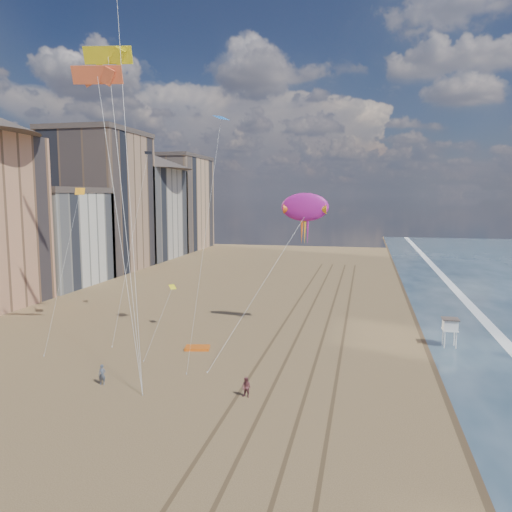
{
  "coord_description": "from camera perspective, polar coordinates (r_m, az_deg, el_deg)",
  "views": [
    {
      "loc": [
        8.29,
        -23.13,
        15.66
      ],
      "look_at": [
        -2.53,
        26.0,
        9.5
      ],
      "focal_mm": 35.0,
      "sensor_mm": 36.0,
      "label": 1
    }
  ],
  "objects": [
    {
      "name": "buildings",
      "position": [
        103.89,
        -19.01,
        5.44
      ],
      "size": [
        34.72,
        131.35,
        29.0
      ],
      "color": "#C6B284",
      "rests_on": "ground"
    },
    {
      "name": "lifeguard_stand",
      "position": [
        55.67,
        21.3,
        -7.36
      ],
      "size": [
        1.67,
        1.67,
        3.02
      ],
      "color": "white",
      "rests_on": "ground"
    },
    {
      "name": "tracks",
      "position": [
        55.68,
        6.08,
        -9.39
      ],
      "size": [
        7.68,
        120.0,
        0.01
      ],
      "color": "brown",
      "rests_on": "ground"
    },
    {
      "name": "foam",
      "position": [
        66.73,
        25.15,
        -7.26
      ],
      "size": [
        260.0,
        260.0,
        0.0
      ],
      "primitive_type": "plane",
      "color": "white",
      "rests_on": "ground"
    },
    {
      "name": "grounded_kite",
      "position": [
        52.14,
        -6.71,
        -10.38
      ],
      "size": [
        2.72,
        2.02,
        0.28
      ],
      "primitive_type": "cube",
      "rotation": [
        0.0,
        0.0,
        0.2
      ],
      "color": "orange",
      "rests_on": "ground"
    },
    {
      "name": "show_kite",
      "position": [
        55.9,
        5.62,
        5.54
      ],
      "size": [
        5.82,
        7.99,
        21.02
      ],
      "color": "#AB1A8C",
      "rests_on": "ground"
    },
    {
      "name": "kite_flyer_b",
      "position": [
        40.05,
        -1.1,
        -14.79
      ],
      "size": [
        0.93,
        0.81,
        1.61
      ],
      "primitive_type": "imported",
      "rotation": [
        0.0,
        0.0,
        -0.29
      ],
      "color": "brown",
      "rests_on": "ground"
    },
    {
      "name": "small_kites",
      "position": [
        55.21,
        -11.37,
        9.25
      ],
      "size": [
        19.32,
        9.58,
        18.51
      ],
      "color": "orange",
      "rests_on": "ground"
    },
    {
      "name": "parafoils",
      "position": [
        55.47,
        -16.63,
        24.23
      ],
      "size": [
        6.12,
        7.69,
        14.68
      ],
      "color": "black",
      "rests_on": "ground"
    },
    {
      "name": "ground",
      "position": [
        29.13,
        -6.83,
        -25.58
      ],
      "size": [
        260.0,
        260.0,
        0.0
      ],
      "primitive_type": "plane",
      "color": "brown",
      "rests_on": "ground"
    },
    {
      "name": "wet_sand",
      "position": [
        65.91,
        21.56,
        -7.26
      ],
      "size": [
        260.0,
        260.0,
        0.0
      ],
      "primitive_type": "plane",
      "color": "#42301E",
      "rests_on": "ground"
    },
    {
      "name": "kite_flyer_a",
      "position": [
        44.38,
        -17.18,
        -12.83
      ],
      "size": [
        0.66,
        0.46,
        1.71
      ],
      "primitive_type": "imported",
      "rotation": [
        0.0,
        0.0,
        0.08
      ],
      "color": "#4E5665",
      "rests_on": "ground"
    }
  ]
}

